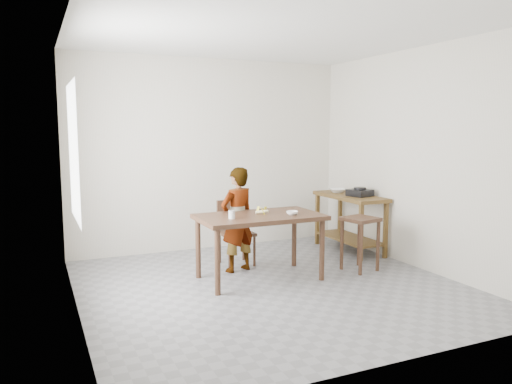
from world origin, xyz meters
name	(u,v)px	position (x,y,z in m)	size (l,w,h in m)	color
floor	(271,288)	(0.00, 0.00, -0.02)	(4.00, 4.00, 0.04)	slate
ceiling	(272,31)	(0.00, 0.00, 2.72)	(4.00, 4.00, 0.04)	white
wall_back	(210,155)	(0.00, 2.02, 1.35)	(4.00, 0.04, 2.70)	silver
wall_front	(398,182)	(0.00, -2.02, 1.35)	(4.00, 0.04, 2.70)	silver
wall_left	(70,170)	(-2.02, 0.00, 1.35)	(0.04, 4.00, 2.70)	silver
wall_right	(419,159)	(2.02, 0.00, 1.35)	(0.04, 4.00, 2.70)	silver
window_pane	(73,153)	(-1.97, 0.20, 1.50)	(0.02, 1.10, 1.30)	white
dining_table	(260,247)	(0.00, 0.30, 0.38)	(1.40, 0.80, 0.75)	#43291B
prep_counter	(350,223)	(1.72, 1.00, 0.40)	(0.50, 1.20, 0.80)	brown
child	(237,220)	(-0.11, 0.71, 0.63)	(0.46, 0.30, 1.27)	white
dining_chair	(237,233)	(-0.01, 0.98, 0.41)	(0.39, 0.39, 0.81)	#43291B
stool	(360,244)	(1.27, 0.13, 0.33)	(0.37, 0.37, 0.66)	#43291B
glass_tumbler	(232,215)	(-0.38, 0.21, 0.79)	(0.07, 0.07, 0.09)	white
small_bowl	(292,213)	(0.34, 0.15, 0.77)	(0.13, 0.13, 0.04)	white
banana	(262,211)	(0.05, 0.35, 0.78)	(0.16, 0.12, 0.06)	gold
serving_bowl	(337,191)	(1.69, 1.28, 0.83)	(0.23, 0.23, 0.06)	white
gas_burner	(360,193)	(1.76, 0.83, 0.85)	(0.28, 0.28, 0.09)	black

